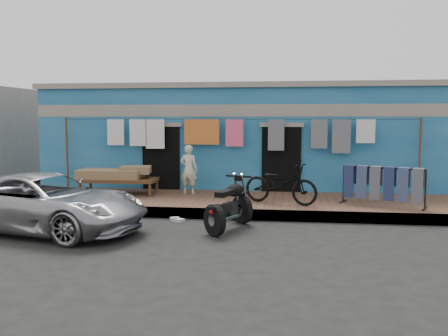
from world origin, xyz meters
TOP-DOWN VIEW (x-y plane):
  - ground at (0.00, 0.00)m, footprint 80.00×80.00m
  - sidewalk at (0.00, 3.00)m, footprint 28.00×3.00m
  - curb at (0.00, 1.55)m, footprint 28.00×0.10m
  - building at (-0.00, 6.99)m, footprint 12.20×5.20m
  - clothesline at (-0.08, 4.25)m, footprint 10.06×0.06m
  - car at (-3.43, -0.17)m, footprint 4.71×2.89m
  - seated_person at (-1.22, 3.72)m, footprint 0.54×0.41m
  - bicycle at (1.34, 2.43)m, footprint 1.98×1.32m
  - motorcycle at (0.31, 0.53)m, footprint 1.60×2.05m
  - charpoy at (-3.11, 3.40)m, footprint 2.25×1.19m
  - jeans_rack at (3.76, 2.49)m, footprint 2.31×1.88m
  - litter_a at (-1.02, 1.20)m, footprint 0.25×0.23m
  - litter_b at (-0.04, 1.20)m, footprint 0.22×0.21m
  - litter_c at (-0.87, 1.09)m, footprint 0.21×0.23m

SIDE VIEW (x-z plane):
  - ground at x=0.00m, z-range 0.00..0.00m
  - litter_c at x=-0.87m, z-range 0.00..0.08m
  - litter_b at x=-0.04m, z-range 0.00..0.09m
  - litter_a at x=-1.02m, z-range 0.00..0.09m
  - sidewalk at x=0.00m, z-range 0.00..0.25m
  - curb at x=0.00m, z-range 0.00..0.25m
  - motorcycle at x=0.31m, z-range 0.00..1.10m
  - charpoy at x=-3.11m, z-range 0.25..0.98m
  - car at x=-3.43m, z-range 0.00..1.24m
  - jeans_rack at x=3.76m, z-range 0.25..1.22m
  - bicycle at x=1.34m, z-range 0.25..1.46m
  - seated_person at x=-1.22m, z-range 0.25..1.60m
  - building at x=0.00m, z-range 0.01..3.37m
  - clothesline at x=-0.08m, z-range 0.77..2.87m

